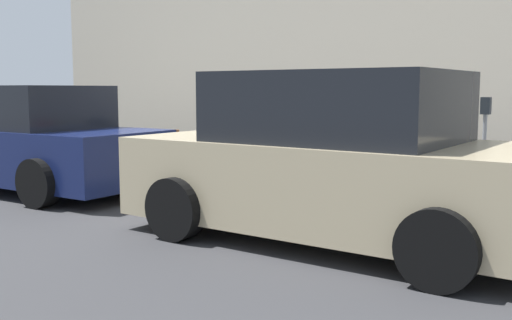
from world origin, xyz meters
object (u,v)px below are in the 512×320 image
at_px(suitcase_olive_2, 339,160).
at_px(parked_car_beige_0, 338,163).
at_px(parked_car_navy_1, 26,141).
at_px(bollard_post, 176,149).
at_px(suitcase_silver_3, 313,164).
at_px(parking_meter, 485,132).
at_px(suitcase_teal_0, 405,170).
at_px(fire_hydrant, 216,149).
at_px(suitcase_red_1, 370,162).
at_px(suitcase_black_4, 289,153).
at_px(suitcase_navy_5, 262,156).

bearing_deg(suitcase_olive_2, parked_car_beige_0, 117.47).
bearing_deg(parked_car_navy_1, bollard_post, -113.41).
bearing_deg(suitcase_silver_3, parking_meter, -174.66).
bearing_deg(suitcase_silver_3, suitcase_teal_0, 176.98).
xyz_separation_m(suitcase_teal_0, fire_hydrant, (3.33, -0.05, 0.08)).
distance_m(suitcase_teal_0, suitcase_red_1, 0.52).
bearing_deg(suitcase_black_4, bollard_post, 5.61).
bearing_deg(suitcase_black_4, suitcase_teal_0, 176.62).
height_order(suitcase_red_1, parked_car_beige_0, parked_car_beige_0).
relative_size(suitcase_olive_2, bollard_post, 1.50).
distance_m(fire_hydrant, parked_car_beige_0, 4.30).
bearing_deg(suitcase_navy_5, suitcase_olive_2, 179.23).
bearing_deg(parked_car_navy_1, suitcase_silver_3, -146.15).
distance_m(suitcase_black_4, bollard_post, 2.18).
xyz_separation_m(suitcase_teal_0, bollard_post, (4.10, 0.10, 0.05)).
xyz_separation_m(suitcase_silver_3, bollard_post, (2.64, 0.18, 0.07)).
distance_m(suitcase_olive_2, parked_car_navy_1, 4.72).
height_order(suitcase_olive_2, fire_hydrant, suitcase_olive_2).
height_order(suitcase_navy_5, parked_car_navy_1, parked_car_navy_1).
xyz_separation_m(fire_hydrant, parked_car_navy_1, (1.73, 2.39, 0.22)).
bearing_deg(fire_hydrant, parked_car_navy_1, 54.07).
xyz_separation_m(suitcase_silver_3, suitcase_navy_5, (0.95, -0.00, 0.04)).
bearing_deg(suitcase_black_4, suitcase_navy_5, 3.87).
xyz_separation_m(suitcase_red_1, parked_car_beige_0, (-0.75, 2.36, 0.28)).
relative_size(suitcase_olive_2, suitcase_silver_3, 1.31).
distance_m(suitcase_teal_0, suitcase_navy_5, 2.41).
relative_size(fire_hydrant, parking_meter, 0.56).
distance_m(suitcase_silver_3, parked_car_navy_1, 4.36).
relative_size(suitcase_olive_2, parked_car_beige_0, 0.24).
distance_m(bollard_post, parked_car_navy_1, 2.46).
relative_size(suitcase_teal_0, bollard_post, 1.17).
bearing_deg(parked_car_navy_1, suitcase_teal_0, -155.19).
xyz_separation_m(suitcase_black_4, parked_car_beige_0, (-2.16, 2.46, 0.25)).
xyz_separation_m(suitcase_black_4, parked_car_navy_1, (3.14, 2.46, 0.20)).
distance_m(suitcase_navy_5, fire_hydrant, 0.93).
bearing_deg(suitcase_navy_5, suitcase_red_1, 178.03).
height_order(suitcase_olive_2, suitcase_silver_3, suitcase_olive_2).
xyz_separation_m(suitcase_teal_0, suitcase_olive_2, (1.02, -0.06, 0.06)).
relative_size(suitcase_black_4, parked_car_navy_1, 0.18).
xyz_separation_m(suitcase_navy_5, parking_meter, (-3.34, -0.22, 0.52)).
distance_m(suitcase_black_4, fire_hydrant, 1.41).
height_order(suitcase_silver_3, parked_car_navy_1, parked_car_navy_1).
bearing_deg(suitcase_olive_2, parking_meter, -173.05).
relative_size(suitcase_red_1, fire_hydrant, 1.11).
bearing_deg(suitcase_teal_0, suitcase_black_4, -3.38).
distance_m(suitcase_silver_3, fire_hydrant, 1.88).
height_order(suitcase_red_1, suitcase_olive_2, suitcase_olive_2).
bearing_deg(suitcase_red_1, parking_meter, -168.90).
relative_size(suitcase_olive_2, parking_meter, 0.80).
height_order(suitcase_red_1, suitcase_silver_3, suitcase_red_1).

